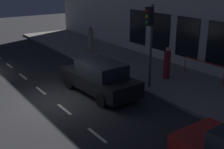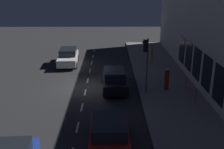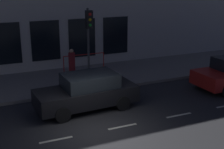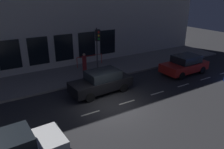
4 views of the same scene
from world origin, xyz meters
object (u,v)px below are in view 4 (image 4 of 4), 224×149
object	(u,v)px
traffic_light	(98,42)
parked_car_3	(185,65)
parked_car_1	(102,82)
pedestrian_0	(84,64)

from	to	relation	value
traffic_light	parked_car_3	xyz separation A→B (m)	(-2.57, -7.01, -2.26)
parked_car_1	parked_car_3	bearing A→B (deg)	-95.72
traffic_light	parked_car_1	xyz separation A→B (m)	(-2.19, 0.91, -2.26)
parked_car_1	pedestrian_0	world-z (taller)	pedestrian_0
parked_car_3	pedestrian_0	xyz separation A→B (m)	(4.26, 7.42, 0.14)
parked_car_3	pedestrian_0	distance (m)	8.56
traffic_light	parked_car_1	bearing A→B (deg)	157.40
traffic_light	pedestrian_0	distance (m)	2.74
traffic_light	parked_car_3	world-z (taller)	traffic_light
traffic_light	parked_car_3	distance (m)	7.80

